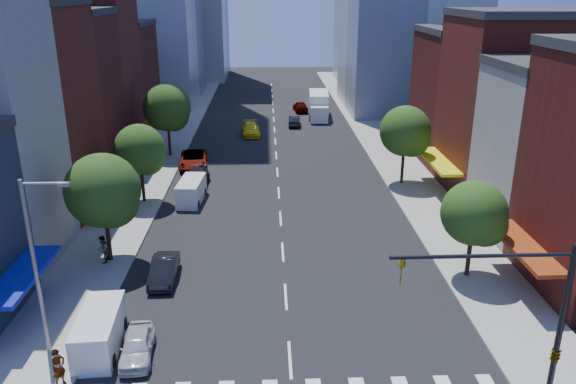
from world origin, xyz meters
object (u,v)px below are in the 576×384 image
object	(u,v)px
parked_car_front	(137,346)
traffic_car_oncoming	(294,121)
cargo_van_far	(191,191)
pedestrian_far	(103,249)
cargo_van_near	(99,333)
taxi	(251,129)
parked_car_third	(194,160)
parked_car_second	(164,270)
box_truck	(319,106)
parked_car_rear	(197,179)
pedestrian_near	(59,368)
traffic_car_far	(300,106)

from	to	relation	value
parked_car_front	traffic_car_oncoming	size ratio (longest dim) A/B	0.89
cargo_van_far	pedestrian_far	bearing A→B (deg)	-106.25
cargo_van_near	taxi	world-z (taller)	cargo_van_near
parked_car_third	cargo_van_far	world-z (taller)	cargo_van_far
parked_car_second	parked_car_front	bearing A→B (deg)	-90.96
box_truck	taxi	bearing A→B (deg)	-129.82
traffic_car_oncoming	pedestrian_far	xyz separation A→B (m)	(-14.51, -39.43, 0.39)
traffic_car_oncoming	pedestrian_far	world-z (taller)	pedestrian_far
taxi	parked_car_rear	bearing A→B (deg)	-107.82
cargo_van_near	parked_car_second	bearing A→B (deg)	70.90
pedestrian_far	pedestrian_near	bearing A→B (deg)	5.11
parked_car_second	traffic_car_far	xyz separation A→B (m)	(11.53, 50.85, 0.07)
parked_car_front	traffic_car_oncoming	world-z (taller)	traffic_car_oncoming
traffic_car_far	taxi	bearing A→B (deg)	57.91
traffic_car_far	box_truck	xyz separation A→B (m)	(2.33, -4.16, 0.87)
box_truck	pedestrian_far	distance (m)	47.98
parked_car_second	cargo_van_far	size ratio (longest dim) A/B	0.91
parked_car_rear	taxi	xyz separation A→B (m)	(4.52, 19.07, 0.02)
parked_car_front	cargo_van_near	bearing A→B (deg)	156.78
cargo_van_near	traffic_car_oncoming	bearing A→B (deg)	72.51
box_truck	pedestrian_near	distance (m)	59.13
box_truck	traffic_car_far	bearing A→B (deg)	122.84
box_truck	parked_car_second	bearing A→B (deg)	-102.92
parked_car_rear	cargo_van_far	size ratio (longest dim) A/B	1.07
parked_car_front	pedestrian_near	xyz separation A→B (m)	(-3.00, -2.17, 0.45)
parked_car_third	pedestrian_near	xyz separation A→B (m)	(-2.02, -33.60, 0.27)
parked_car_second	taxi	world-z (taller)	taxi
parked_car_second	parked_car_rear	xyz separation A→B (m)	(0.00, 17.78, 0.03)
traffic_car_oncoming	pedestrian_near	bearing A→B (deg)	78.69
parked_car_front	parked_car_rear	size ratio (longest dim) A/B	0.75
parked_car_front	parked_car_rear	world-z (taller)	parked_car_rear
pedestrian_near	traffic_car_far	bearing A→B (deg)	17.55
parked_car_front	traffic_car_far	bearing A→B (deg)	73.91
cargo_van_near	taxi	distance (m)	44.47
cargo_van_far	traffic_car_far	bearing A→B (deg)	77.29
pedestrian_far	box_truck	bearing A→B (deg)	156.59
parked_car_second	pedestrian_near	size ratio (longest dim) A/B	2.26
pedestrian_near	parked_car_front	bearing A→B (deg)	-23.13
pedestrian_near	parked_car_rear	bearing A→B (deg)	24.81
box_truck	parked_car_rear	bearing A→B (deg)	-111.98
taxi	parked_car_second	bearing A→B (deg)	-101.47
parked_car_rear	pedestrian_near	distance (m)	27.91
cargo_van_near	cargo_van_far	bearing A→B (deg)	81.05
parked_car_second	parked_car_third	bearing A→B (deg)	91.41
box_truck	pedestrian_near	size ratio (longest dim) A/B	4.66
parked_car_rear	traffic_car_oncoming	distance (m)	26.02
parked_car_rear	cargo_van_far	bearing A→B (deg)	-89.16
taxi	parked_car_front	bearing A→B (deg)	-100.26
parked_car_second	cargo_van_near	world-z (taller)	cargo_van_near
parked_car_second	traffic_car_oncoming	xyz separation A→B (m)	(10.17, 41.73, -0.01)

